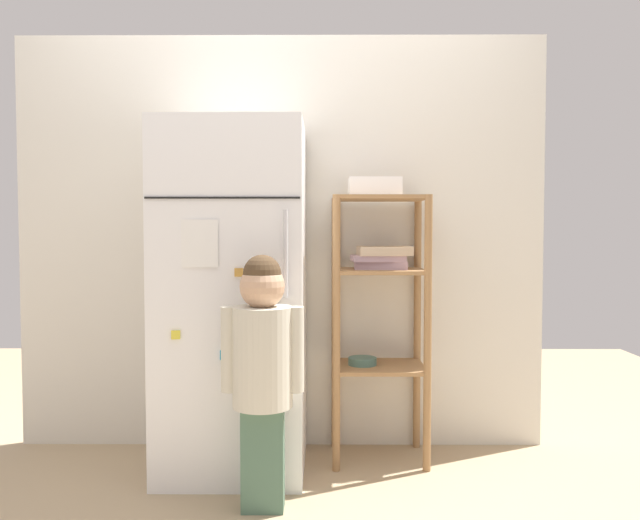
{
  "coord_description": "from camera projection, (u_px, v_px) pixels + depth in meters",
  "views": [
    {
      "loc": [
        0.22,
        -2.89,
        1.11
      ],
      "look_at": [
        0.2,
        0.02,
        0.97
      ],
      "focal_mm": 35.51,
      "sensor_mm": 36.0,
      "label": 1
    }
  ],
  "objects": [
    {
      "name": "ground_plane",
      "position": [
        276.0,
        469.0,
        2.93
      ],
      "size": [
        6.0,
        6.0,
        0.0
      ],
      "primitive_type": "plane",
      "color": "tan"
    },
    {
      "name": "kitchen_wall_back",
      "position": [
        281.0,
        243.0,
        3.24
      ],
      "size": [
        2.68,
        0.03,
        2.09
      ],
      "primitive_type": "cube",
      "color": "silver",
      "rests_on": "ground"
    },
    {
      "name": "refrigerator",
      "position": [
        234.0,
        298.0,
        2.92
      ],
      "size": [
        0.65,
        0.64,
        1.59
      ],
      "color": "white",
      "rests_on": "ground"
    },
    {
      "name": "child_standing",
      "position": [
        263.0,
        356.0,
        2.48
      ],
      "size": [
        0.33,
        0.24,
        1.01
      ],
      "color": "#4A6B57",
      "rests_on": "ground"
    },
    {
      "name": "pantry_shelf_unit",
      "position": [
        379.0,
        292.0,
        3.04
      ],
      "size": [
        0.45,
        0.36,
        1.27
      ],
      "color": "#9E7247",
      "rests_on": "ground"
    },
    {
      "name": "fruit_bin",
      "position": [
        374.0,
        188.0,
        3.01
      ],
      "size": [
        0.25,
        0.17,
        0.09
      ],
      "color": "white",
      "rests_on": "pantry_shelf_unit"
    }
  ]
}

